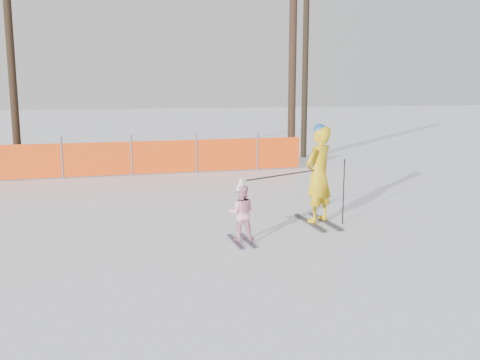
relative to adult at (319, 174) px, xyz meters
name	(u,v)px	position (x,y,z in m)	size (l,w,h in m)	color
ground	(248,241)	(-1.69, -0.82, -0.99)	(120.00, 120.00, 0.00)	white
adult	(319,174)	(0.00, 0.00, 0.00)	(0.82, 1.39, 1.97)	black
child	(241,212)	(-1.81, -0.84, -0.46)	(0.56, 0.89, 1.16)	black
ski_poles	(309,182)	(-0.33, -0.33, -0.10)	(2.17, 0.76, 1.29)	black
safety_fence	(50,161)	(-5.41, 6.83, -0.43)	(15.46, 0.06, 1.25)	#595960
tree_trunks	(218,76)	(0.10, 8.69, 2.05)	(10.37, 1.60, 6.20)	#312016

